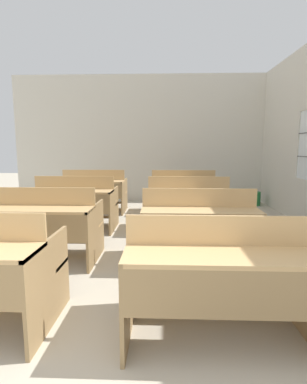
# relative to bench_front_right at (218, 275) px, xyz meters

# --- Properties ---
(wall_back) EXTENTS (6.31, 0.06, 3.14)m
(wall_back) POSITION_rel_bench_front_right_xyz_m (-1.05, 5.64, 1.10)
(wall_back) COLOR beige
(wall_back) RESTS_ON ground_plane
(bench_front_right) EXTENTS (1.31, 0.81, 0.90)m
(bench_front_right) POSITION_rel_bench_front_right_xyz_m (0.00, 0.00, 0.00)
(bench_front_right) COLOR #97784E
(bench_front_right) RESTS_ON ground_plane
(bench_second_left) EXTENTS (1.31, 0.81, 0.90)m
(bench_second_left) POSITION_rel_bench_front_right_xyz_m (-1.85, 1.39, 0.00)
(bench_second_left) COLOR #93744A
(bench_second_left) RESTS_ON ground_plane
(bench_second_right) EXTENTS (1.31, 0.81, 0.90)m
(bench_second_right) POSITION_rel_bench_front_right_xyz_m (0.01, 1.38, 0.00)
(bench_second_right) COLOR #987A50
(bench_second_right) RESTS_ON ground_plane
(bench_third_left) EXTENTS (1.31, 0.81, 0.90)m
(bench_third_left) POSITION_rel_bench_front_right_xyz_m (-1.87, 2.79, 0.00)
(bench_third_left) COLOR olive
(bench_third_left) RESTS_ON ground_plane
(bench_third_right) EXTENTS (1.31, 0.81, 0.90)m
(bench_third_right) POSITION_rel_bench_front_right_xyz_m (0.00, 2.78, 0.00)
(bench_third_right) COLOR #997B51
(bench_third_right) RESTS_ON ground_plane
(bench_back_left) EXTENTS (1.31, 0.81, 0.90)m
(bench_back_left) POSITION_rel_bench_front_right_xyz_m (-1.88, 4.17, 0.00)
(bench_back_left) COLOR #95764C
(bench_back_left) RESTS_ON ground_plane
(bench_back_right) EXTENTS (1.31, 0.81, 0.90)m
(bench_back_right) POSITION_rel_bench_front_right_xyz_m (-0.00, 4.15, 0.00)
(bench_back_right) COLOR #93744A
(bench_back_right) RESTS_ON ground_plane
(wastepaper_bin) EXTENTS (0.24, 0.24, 0.32)m
(wastepaper_bin) POSITION_rel_bench_front_right_xyz_m (1.76, 5.05, -0.30)
(wastepaper_bin) COLOR #1E6B33
(wastepaper_bin) RESTS_ON ground_plane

